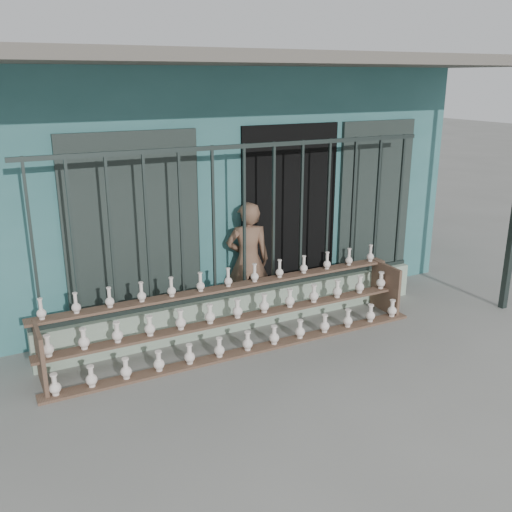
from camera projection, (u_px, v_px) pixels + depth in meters
name	position (u px, v px, depth m)	size (l,w,h in m)	color
ground	(299.00, 372.00, 6.00)	(60.00, 60.00, 0.00)	slate
workshop_building	(164.00, 165.00, 9.10)	(7.40, 6.60, 3.21)	#346D6E
parapet_wall	(245.00, 309.00, 7.04)	(5.00, 0.20, 0.45)	#98B097
security_fence	(244.00, 221.00, 6.70)	(5.00, 0.04, 1.80)	#283330
shelf_rack	(238.00, 315.00, 6.52)	(4.50, 0.68, 0.85)	brown
elderly_woman	(248.00, 260.00, 7.20)	(0.55, 0.36, 1.50)	brown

